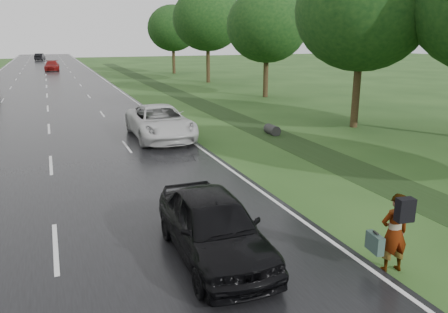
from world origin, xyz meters
TOP-DOWN VIEW (x-y plane):
  - ground at (0.00, 0.00)m, footprint 220.00×220.00m
  - road at (0.00, 45.00)m, footprint 14.00×180.00m
  - edge_stripe_east at (6.75, 45.00)m, footprint 0.12×180.00m
  - center_line at (0.00, 45.00)m, footprint 0.12×180.00m
  - drainage_ditch at (11.50, 18.71)m, footprint 2.20×120.00m
  - tree_east_b at (17.00, 10.00)m, footprint 7.60×7.60m
  - tree_east_c at (18.20, 24.00)m, footprint 7.00×7.00m
  - tree_east_d at (17.80, 38.00)m, footprint 8.00×8.00m
  - tree_east_f at (17.50, 52.00)m, footprint 7.20×7.20m
  - pedestrian at (7.17, -4.01)m, footprint 0.89×0.85m
  - white_pickup at (5.50, 11.26)m, footprint 2.88×6.16m
  - dark_sedan at (3.60, -1.93)m, footprint 2.01×4.82m
  - far_car_red at (1.00, 64.26)m, footprint 2.42×5.35m
  - far_car_dark at (-1.00, 97.35)m, footprint 2.35×4.91m

SIDE VIEW (x-z plane):
  - ground at x=0.00m, z-range 0.00..0.00m
  - road at x=0.00m, z-range 0.00..0.04m
  - drainage_ditch at x=11.50m, z-range -0.24..0.32m
  - edge_stripe_east at x=6.75m, z-range 0.04..0.05m
  - center_line at x=0.00m, z-range 0.04..0.05m
  - far_car_red at x=1.00m, z-range 0.04..1.56m
  - far_car_dark at x=-1.00m, z-range 0.04..1.59m
  - dark_sedan at x=3.60m, z-range 0.04..1.67m
  - white_pickup at x=5.50m, z-range 0.04..1.74m
  - pedestrian at x=7.17m, z-range 0.03..1.92m
  - tree_east_c at x=18.20m, z-range 1.49..10.78m
  - tree_east_f at x=17.50m, z-range 1.56..11.18m
  - tree_east_b at x=17.00m, z-range 1.63..11.74m
  - tree_east_d at x=17.80m, z-range 1.77..12.53m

